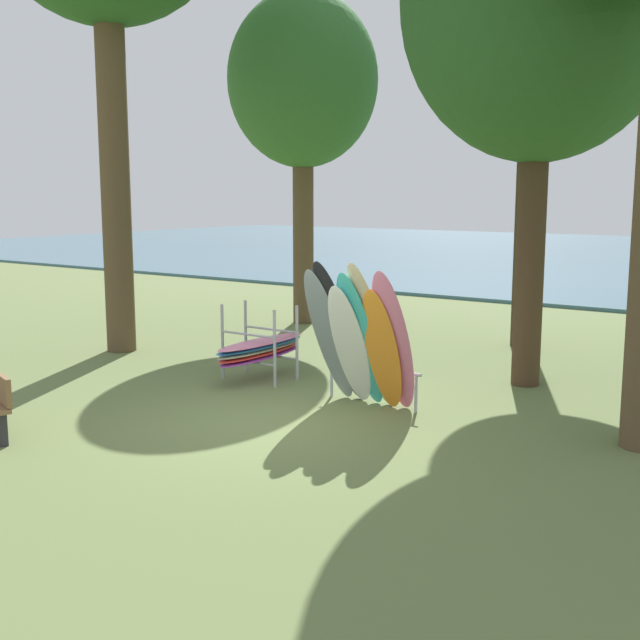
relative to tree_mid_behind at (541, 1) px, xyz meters
name	(u,v)px	position (x,y,z in m)	size (l,w,h in m)	color
ground_plane	(280,421)	(-1.99, -3.94, -5.93)	(80.00, 80.00, 0.00)	olive
tree_mid_behind	(541,1)	(0.00, 0.00, 0.00)	(4.25, 4.25, 8.41)	#42301E
tree_far_left_back	(534,29)	(-1.27, 3.18, 0.24)	(3.01, 3.01, 8.02)	#42301E
tree_deep_back	(303,83)	(-6.60, 2.99, -0.39)	(3.44, 3.44, 7.60)	brown
leaning_board_pile	(360,340)	(-1.42, -2.79, -4.93)	(1.65, 1.14, 2.17)	gray
board_storage_rack	(261,348)	(-3.76, -2.15, -5.41)	(1.15, 2.12, 1.25)	#9EA0A5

